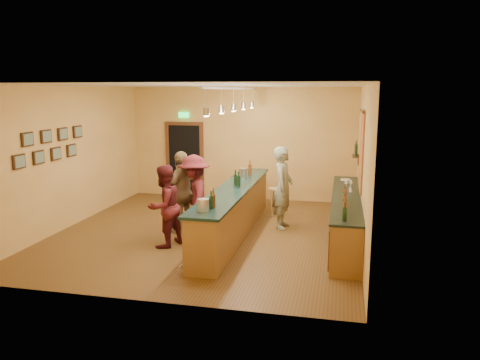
% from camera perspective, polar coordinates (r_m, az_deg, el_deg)
% --- Properties ---
extents(floor, '(7.00, 7.00, 0.00)m').
position_cam_1_polar(floor, '(10.43, -3.96, -6.42)').
color(floor, '#563918').
rests_on(floor, ground).
extents(ceiling, '(6.50, 7.00, 0.02)m').
position_cam_1_polar(ceiling, '(9.97, -4.20, 11.44)').
color(ceiling, silver).
rests_on(ceiling, wall_back).
extents(wall_back, '(6.50, 0.02, 3.20)m').
position_cam_1_polar(wall_back, '(13.44, 0.14, 4.46)').
color(wall_back, tan).
rests_on(wall_back, floor).
extents(wall_front, '(6.50, 0.02, 3.20)m').
position_cam_1_polar(wall_front, '(6.85, -12.36, -1.96)').
color(wall_front, tan).
rests_on(wall_front, floor).
extents(wall_left, '(0.02, 7.00, 3.20)m').
position_cam_1_polar(wall_left, '(11.42, -19.93, 2.69)').
color(wall_left, tan).
rests_on(wall_left, floor).
extents(wall_right, '(0.02, 7.00, 3.20)m').
position_cam_1_polar(wall_right, '(9.68, 14.72, 1.63)').
color(wall_right, tan).
rests_on(wall_right, floor).
extents(doorway, '(1.15, 0.09, 2.48)m').
position_cam_1_polar(doorway, '(13.94, -6.73, 2.65)').
color(doorway, black).
rests_on(doorway, wall_back).
extents(tapestry, '(0.03, 1.40, 1.60)m').
position_cam_1_polar(tapestry, '(10.04, 14.59, 3.40)').
color(tapestry, maroon).
rests_on(tapestry, wall_right).
extents(bottle_shelf, '(0.17, 0.55, 0.54)m').
position_cam_1_polar(bottle_shelf, '(11.55, 13.99, 3.43)').
color(bottle_shelf, '#4D2D17').
rests_on(bottle_shelf, wall_right).
extents(picture_grid, '(0.06, 2.20, 0.70)m').
position_cam_1_polar(picture_grid, '(10.74, -21.99, 3.96)').
color(picture_grid, '#382111').
rests_on(picture_grid, wall_left).
extents(back_counter, '(0.60, 4.55, 1.27)m').
position_cam_1_polar(back_counter, '(10.08, 12.78, -4.40)').
color(back_counter, brown).
rests_on(back_counter, floor).
extents(tasting_bar, '(0.73, 5.10, 1.38)m').
position_cam_1_polar(tasting_bar, '(10.12, -0.77, -3.37)').
color(tasting_bar, brown).
rests_on(tasting_bar, floor).
extents(pendant_track, '(0.11, 4.60, 0.50)m').
position_cam_1_polar(pendant_track, '(9.82, -0.79, 10.21)').
color(pendant_track, silver).
rests_on(pendant_track, ceiling).
extents(bartender, '(0.49, 0.71, 1.86)m').
position_cam_1_polar(bartender, '(10.63, 5.27, -0.93)').
color(bartender, gray).
rests_on(bartender, floor).
extents(customer_a, '(0.89, 0.98, 1.65)m').
position_cam_1_polar(customer_a, '(9.44, -9.23, -3.17)').
color(customer_a, '#59191E').
rests_on(customer_a, floor).
extents(customer_b, '(0.80, 1.15, 1.81)m').
position_cam_1_polar(customer_b, '(10.30, -6.96, -1.49)').
color(customer_b, '#997A51').
rests_on(customer_b, floor).
extents(customer_c, '(1.01, 1.30, 1.77)m').
position_cam_1_polar(customer_c, '(9.97, -5.58, -1.99)').
color(customer_c, '#59191E').
rests_on(customer_c, floor).
extents(bar_stool, '(0.34, 0.34, 0.71)m').
position_cam_1_polar(bar_stool, '(11.67, 4.26, -1.70)').
color(bar_stool, '#A27F49').
rests_on(bar_stool, floor).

